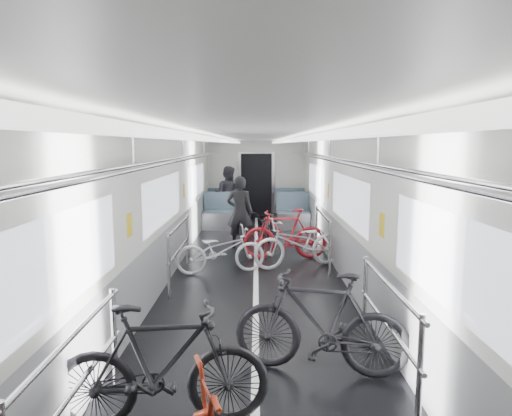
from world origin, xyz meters
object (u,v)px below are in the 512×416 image
at_px(bike_aisle, 267,229).
at_px(person_standing, 240,212).
at_px(bike_left_far, 221,250).
at_px(person_seated, 228,194).
at_px(bike_left_mid, 162,366).
at_px(bike_right_near, 320,323).
at_px(bike_right_mid, 299,243).
at_px(bike_right_far, 285,234).

relative_size(bike_aisle, person_standing, 1.05).
distance_m(bike_left_far, person_seated, 5.38).
height_order(bike_left_mid, bike_left_far, bike_left_mid).
xyz_separation_m(bike_left_far, bike_right_near, (1.28, -3.59, 0.11)).
xyz_separation_m(bike_left_mid, bike_left_far, (0.12, 4.48, -0.10)).
relative_size(bike_right_mid, bike_aisle, 1.05).
xyz_separation_m(bike_left_far, person_standing, (0.27, 2.01, 0.38)).
height_order(bike_right_far, person_seated, person_seated).
bearing_deg(bike_aisle, person_standing, 179.66).
relative_size(bike_right_near, bike_aisle, 1.04).
bearing_deg(bike_aisle, bike_left_far, -104.99).
xyz_separation_m(bike_right_mid, person_standing, (-1.16, 1.62, 0.34)).
distance_m(bike_right_mid, bike_aisle, 1.63).
relative_size(bike_aisle, person_seated, 1.01).
relative_size(bike_right_mid, bike_right_far, 1.05).
distance_m(bike_aisle, person_standing, 0.70).
bearing_deg(person_standing, person_seated, -76.62).
bearing_deg(bike_right_far, bike_left_far, -52.12).
bearing_deg(bike_right_far, bike_right_mid, 16.42).
distance_m(bike_left_mid, person_standing, 6.51).
bearing_deg(bike_left_mid, bike_aisle, -14.49).
distance_m(bike_right_mid, bike_right_far, 0.68).
bearing_deg(person_seated, bike_right_mid, 126.16).
bearing_deg(person_standing, bike_left_mid, 91.98).
relative_size(bike_right_far, person_seated, 1.02).
relative_size(bike_left_mid, bike_right_near, 0.99).
relative_size(bike_left_far, bike_right_far, 0.95).
distance_m(bike_right_near, bike_right_far, 4.62).
xyz_separation_m(bike_aisle, person_standing, (-0.59, 0.10, 0.36)).
xyz_separation_m(person_standing, person_seated, (-0.47, 3.35, 0.03)).
bearing_deg(bike_right_mid, person_seated, 178.53).
bearing_deg(bike_left_far, bike_right_mid, -88.73).
bearing_deg(bike_right_near, person_seated, -157.94).
height_order(bike_right_far, person_standing, person_standing).
relative_size(bike_right_far, bike_aisle, 1.00).
height_order(bike_left_mid, person_seated, person_seated).
bearing_deg(bike_left_far, bike_right_near, -174.43).
bearing_deg(bike_left_mid, bike_right_mid, -23.41).
bearing_deg(person_standing, bike_aisle, 175.79).
height_order(person_standing, person_seated, person_seated).
xyz_separation_m(bike_left_far, bike_right_far, (1.21, 1.03, 0.09)).
distance_m(bike_aisle, person_seated, 3.63).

